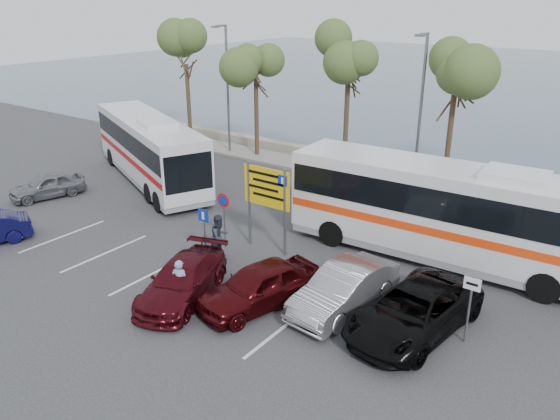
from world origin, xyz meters
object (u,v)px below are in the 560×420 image
Objects in this scene: car_silver_a at (47,186)px; pedestrian_far at (220,237)px; direction_sign at (267,194)px; suv_black at (414,311)px; street_lamp_left at (227,83)px; street_lamp_right at (420,106)px; coach_bus_left at (150,151)px; coach_bus_right at (454,217)px; car_maroon at (183,280)px; car_red at (259,286)px; pedestrian_near at (180,283)px; car_silver_b at (344,289)px.

car_silver_a is 12.00m from pedestrian_far.
direction_sign is 7.75m from suv_black.
suv_black is at bearing -34.19° from street_lamp_left.
coach_bus_left is at bearing -151.05° from street_lamp_right.
coach_bus_left is 17.19m from coach_bus_right.
car_silver_a is (-2.00, -12.02, -3.96)m from street_lamp_left.
street_lamp_left is at bearing 180.00° from street_lamp_right.
street_lamp_right is at bearing 28.95° from coach_bus_left.
car_red reaches higher than car_maroon.
suv_black is (18.27, -12.41, -3.87)m from street_lamp_left.
street_lamp_right is 10.73m from direction_sign.
car_maroon is 1.04× the size of car_red.
pedestrian_near is at bearing -158.05° from pedestrian_far.
suv_black is at bearing -173.19° from pedestrian_near.
coach_bus_right reaches higher than direction_sign.
street_lamp_right is 2.15× the size of car_silver_a.
street_lamp_right reaches higher than coach_bus_right.
car_red is at bearing -56.37° from direction_sign.
car_red is at bearing -88.08° from street_lamp_right.
car_red is (13.16, -7.01, -0.99)m from coach_bus_left.
car_red is 0.84× the size of suv_black.
car_silver_a is 0.71× the size of suv_black.
street_lamp_left is 1.81× the size of car_red.
street_lamp_right is 1.74× the size of car_maroon.
coach_bus_left is 6.55× the size of pedestrian_far.
coach_bus_left is at bearing -180.00° from coach_bus_right.
car_maroon is at bearing -69.52° from pedestrian_near.
coach_bus_right is 7.82× the size of pedestrian_near.
pedestrian_near is at bearing -86.87° from direction_sign.
direction_sign is 2.53m from pedestrian_far.
street_lamp_left reaches higher than car_red.
car_silver_b is (-2.40, -0.10, 0.02)m from suv_black.
car_red is (-4.03, -7.01, -1.12)m from coach_bus_right.
suv_black reaches higher than car_maroon.
car_red is at bearing -119.89° from coach_bus_right.
car_red is at bearing -117.88° from pedestrian_far.
direction_sign is 5.14m from car_maroon.
street_lamp_left reaches higher than coach_bus_left.
suv_black is at bearing 15.06° from car_silver_a.
street_lamp_right is at bearing 107.90° from car_red.
suv_black is (20.27, -0.39, 0.10)m from car_silver_a.
direction_sign is 2.15× the size of pedestrian_near.
direction_sign is 0.97× the size of car_silver_a.
pedestrian_far is (-7.50, -5.07, -0.95)m from coach_bus_right.
car_silver_a is at bearing -165.62° from coach_bus_right.
suv_black is 3.15× the size of pedestrian_near.
pedestrian_near reaches higher than car_red.
car_silver_b reaches higher than car_silver_a.
car_silver_a is 13.37m from car_maroon.
pedestrian_near is (0.29, -0.37, 0.17)m from car_maroon.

